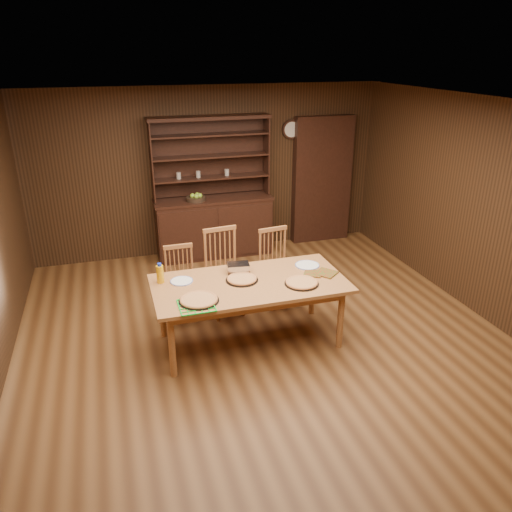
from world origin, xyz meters
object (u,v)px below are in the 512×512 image
object	(u,v)px
china_hutch	(213,219)
dining_table	(250,288)
chair_center	(223,268)
chair_right	(275,264)
chair_left	(181,280)
juice_bottle	(160,274)

from	to	relation	value
china_hutch	dining_table	xyz separation A→B (m)	(-0.18, -2.67, 0.08)
chair_center	chair_right	xyz separation A→B (m)	(0.70, 0.04, -0.05)
dining_table	chair_left	distance (m)	1.06
dining_table	chair_center	distance (m)	0.82
chair_right	juice_bottle	bearing A→B (deg)	-166.52
chair_left	dining_table	bearing A→B (deg)	-53.74
china_hutch	dining_table	world-z (taller)	china_hutch
chair_left	juice_bottle	xyz separation A→B (m)	(-0.29, -0.56, 0.37)
chair_center	dining_table	bearing A→B (deg)	-88.78
china_hutch	chair_center	xyz separation A→B (m)	(-0.28, -1.86, -0.02)
china_hutch	chair_left	world-z (taller)	china_hutch
china_hutch	chair_left	xyz separation A→B (m)	(-0.81, -1.84, -0.11)
dining_table	chair_center	bearing A→B (deg)	97.40
dining_table	juice_bottle	distance (m)	0.98
dining_table	chair_center	world-z (taller)	chair_center
chair_right	dining_table	bearing A→B (deg)	-132.34
dining_table	chair_center	xyz separation A→B (m)	(-0.11, 0.81, -0.10)
chair_center	chair_left	bearing A→B (deg)	171.28
chair_left	chair_right	size ratio (longest dim) A/B	0.91
chair_right	juice_bottle	size ratio (longest dim) A/B	4.42
chair_left	chair_center	size ratio (longest dim) A/B	0.84
china_hutch	chair_center	world-z (taller)	china_hutch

